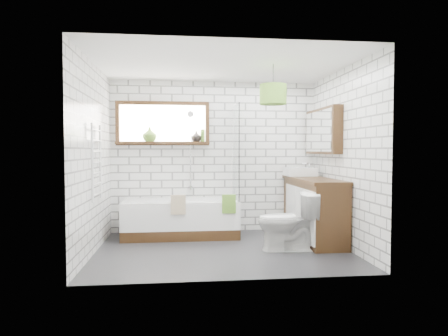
{
  "coord_description": "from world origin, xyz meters",
  "views": [
    {
      "loc": [
        -0.57,
        -5.37,
        1.35
      ],
      "look_at": [
        0.05,
        0.25,
        1.11
      ],
      "focal_mm": 32.0,
      "sensor_mm": 36.0,
      "label": 1
    }
  ],
  "objects": [
    {
      "name": "shower_screen",
      "position": [
        0.31,
        0.91,
        1.33
      ],
      "size": [
        0.02,
        0.72,
        1.5
      ],
      "primitive_type": "cube",
      "color": "white",
      "rests_on": "bathtub"
    },
    {
      "name": "towel_green",
      "position": [
        0.15,
        0.51,
        0.56
      ],
      "size": [
        0.2,
        0.06,
        0.28
      ],
      "primitive_type": "cube",
      "color": "#528327",
      "rests_on": "bathtub"
    },
    {
      "name": "bathtub",
      "position": [
        -0.56,
        0.91,
        0.29
      ],
      "size": [
        1.78,
        0.79,
        0.58
      ],
      "primitive_type": "cube",
      "color": "white",
      "rests_on": "floor"
    },
    {
      "name": "basin",
      "position": [
        1.37,
        0.96,
        1.01
      ],
      "size": [
        0.47,
        0.41,
        0.14
      ],
      "primitive_type": "cube",
      "color": "white",
      "rests_on": "vanity"
    },
    {
      "name": "floor",
      "position": [
        0.0,
        0.0,
        -0.01
      ],
      "size": [
        3.4,
        2.6,
        0.01
      ],
      "primitive_type": "cube",
      "color": "black",
      "rests_on": "ground"
    },
    {
      "name": "bottle",
      "position": [
        -0.2,
        1.23,
        1.58
      ],
      "size": [
        0.07,
        0.07,
        0.2
      ],
      "primitive_type": "cylinder",
      "rotation": [
        0.0,
        0.0,
        0.13
      ],
      "color": "#59882A",
      "rests_on": "window"
    },
    {
      "name": "toilet",
      "position": [
        0.87,
        -0.13,
        0.4
      ],
      "size": [
        0.5,
        0.81,
        0.8
      ],
      "primitive_type": "imported",
      "rotation": [
        0.0,
        0.0,
        -1.64
      ],
      "color": "white",
      "rests_on": "floor"
    },
    {
      "name": "towel_radiator",
      "position": [
        -1.66,
        0.0,
        1.2
      ],
      "size": [
        0.06,
        0.52,
        1.0
      ],
      "primitive_type": "cube",
      "color": "white",
      "rests_on": "wall_left"
    },
    {
      "name": "ceiling",
      "position": [
        0.0,
        0.0,
        2.5
      ],
      "size": [
        3.4,
        2.6,
        0.01
      ],
      "primitive_type": "cube",
      "color": "white",
      "rests_on": "ground"
    },
    {
      "name": "shower_riser",
      "position": [
        -0.4,
        1.26,
        1.35
      ],
      "size": [
        0.02,
        0.02,
        1.3
      ],
      "primitive_type": "cylinder",
      "color": "silver",
      "rests_on": "wall_back"
    },
    {
      "name": "wall_back",
      "position": [
        0.0,
        1.3,
        1.25
      ],
      "size": [
        3.4,
        0.01,
        2.5
      ],
      "primitive_type": "cube",
      "color": "white",
      "rests_on": "ground"
    },
    {
      "name": "vase_dark",
      "position": [
        -0.3,
        1.23,
        1.57
      ],
      "size": [
        0.21,
        0.21,
        0.18
      ],
      "primitive_type": "imported",
      "rotation": [
        0.0,
        0.0,
        -0.33
      ],
      "color": "black",
      "rests_on": "window"
    },
    {
      "name": "mirror_cabinet",
      "position": [
        1.62,
        0.6,
        1.65
      ],
      "size": [
        0.16,
        1.2,
        0.7
      ],
      "primitive_type": "cube",
      "color": "black",
      "rests_on": "wall_right"
    },
    {
      "name": "vanity",
      "position": [
        1.43,
        0.46,
        0.47
      ],
      "size": [
        0.53,
        1.64,
        0.94
      ],
      "primitive_type": "cube",
      "color": "black",
      "rests_on": "floor"
    },
    {
      "name": "wall_front",
      "position": [
        0.0,
        -1.3,
        1.25
      ],
      "size": [
        3.4,
        0.01,
        2.5
      ],
      "primitive_type": "cube",
      "color": "white",
      "rests_on": "ground"
    },
    {
      "name": "wall_left",
      "position": [
        -1.7,
        0.0,
        1.25
      ],
      "size": [
        0.01,
        2.6,
        2.5
      ],
      "primitive_type": "cube",
      "color": "white",
      "rests_on": "ground"
    },
    {
      "name": "window",
      "position": [
        -0.85,
        1.26,
        1.8
      ],
      "size": [
        1.52,
        0.16,
        0.68
      ],
      "primitive_type": "cube",
      "color": "black",
      "rests_on": "wall_back"
    },
    {
      "name": "pendant",
      "position": [
        0.66,
        -0.13,
        2.1
      ],
      "size": [
        0.36,
        0.36,
        0.26
      ],
      "primitive_type": "cylinder",
      "color": "#528327",
      "rests_on": "ceiling"
    },
    {
      "name": "wall_right",
      "position": [
        1.7,
        0.0,
        1.25
      ],
      "size": [
        0.01,
        2.6,
        2.5
      ],
      "primitive_type": "cube",
      "color": "white",
      "rests_on": "ground"
    },
    {
      "name": "tap",
      "position": [
        1.53,
        0.96,
        1.07
      ],
      "size": [
        0.04,
        0.04,
        0.16
      ],
      "primitive_type": "cylinder",
      "rotation": [
        0.0,
        0.0,
        0.25
      ],
      "color": "silver",
      "rests_on": "vanity"
    },
    {
      "name": "vase_olive",
      "position": [
        -1.06,
        1.23,
        1.6
      ],
      "size": [
        0.28,
        0.28,
        0.23
      ],
      "primitive_type": "imported",
      "rotation": [
        0.0,
        0.0,
        0.3
      ],
      "color": "#59882A",
      "rests_on": "window"
    },
    {
      "name": "towel_beige",
      "position": [
        -0.6,
        0.51,
        0.56
      ],
      "size": [
        0.22,
        0.06,
        0.29
      ],
      "primitive_type": "cube",
      "color": "tan",
      "rests_on": "bathtub"
    }
  ]
}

